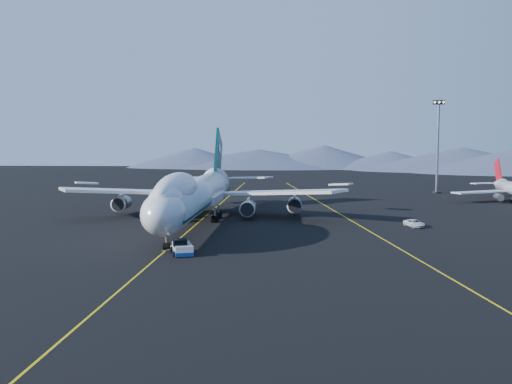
# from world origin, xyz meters

# --- Properties ---
(ground) EXTENTS (500.00, 500.00, 0.00)m
(ground) POSITION_xyz_m (0.00, 0.00, 0.00)
(ground) COLOR black
(ground) RESTS_ON ground
(taxiway_line_main) EXTENTS (0.25, 220.00, 0.01)m
(taxiway_line_main) POSITION_xyz_m (0.00, 0.00, 0.01)
(taxiway_line_main) COLOR #DBBE0C
(taxiway_line_main) RESTS_ON ground
(taxiway_line_side) EXTENTS (28.08, 198.09, 0.01)m
(taxiway_line_side) POSITION_xyz_m (30.00, 10.00, 0.01)
(taxiway_line_side) COLOR #DBBE0C
(taxiway_line_side) RESTS_ON ground
(boeing_747) EXTENTS (59.62, 72.43, 19.37)m
(boeing_747) POSITION_xyz_m (0.00, 0.03, 5.81)
(boeing_747) COLOR silver
(boeing_747) RESTS_ON ground
(pushback_tug) EXTENTS (4.16, 5.78, 2.28)m
(pushback_tug) POSITION_xyz_m (3.00, -29.53, 0.72)
(pushback_tug) COLOR silver
(pushback_tug) RESTS_ON ground
(service_van) EXTENTS (3.74, 5.46, 1.39)m
(service_van) POSITION_xyz_m (41.46, -1.11, 0.69)
(service_van) COLOR silver
(service_van) RESTS_ON ground
(floodlight_mast) EXTENTS (3.52, 2.64, 28.49)m
(floodlight_mast) POSITION_xyz_m (62.95, 70.08, 14.44)
(floodlight_mast) COLOR black
(floodlight_mast) RESTS_ON ground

